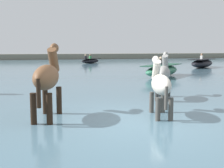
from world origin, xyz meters
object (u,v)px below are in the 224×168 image
object	(u,v)px
boat_near_starboard	(162,71)
boat_far_inshore	(161,67)
channel_buoy	(50,76)
horse_lead_pinto	(160,86)
boat_far_offshore	(90,61)
boat_mid_channel	(202,63)
horse_flank_grey	(164,75)
horse_trailing_bay	(47,79)

from	to	relation	value
boat_near_starboard	boat_far_inshore	distance (m)	5.24
channel_buoy	horse_lead_pinto	bearing A→B (deg)	-76.10
boat_far_offshore	boat_mid_channel	world-z (taller)	boat_mid_channel
horse_flank_grey	boat_mid_channel	world-z (taller)	horse_flank_grey
boat_mid_channel	channel_buoy	world-z (taller)	boat_mid_channel
channel_buoy	horse_trailing_bay	bearing A→B (deg)	-92.20
horse_lead_pinto	horse_trailing_bay	distance (m)	2.76
boat_far_offshore	horse_lead_pinto	bearing A→B (deg)	-96.03
horse_lead_pinto	channel_buoy	bearing A→B (deg)	103.90
horse_flank_grey	boat_far_offshore	xyz separation A→B (m)	(1.56, 23.00, -0.52)
boat_far_inshore	boat_far_offshore	distance (m)	11.73
horse_flank_grey	channel_buoy	xyz separation A→B (m)	(-3.48, 7.30, -0.64)
horse_lead_pinto	boat_far_inshore	distance (m)	15.46
horse_trailing_bay	boat_far_inshore	world-z (taller)	horse_trailing_bay
boat_far_inshore	boat_mid_channel	world-z (taller)	boat_mid_channel
boat_far_offshore	horse_trailing_bay	bearing A→B (deg)	-102.26
boat_near_starboard	boat_mid_channel	bearing A→B (deg)	43.80
boat_mid_channel	channel_buoy	size ratio (longest dim) A/B	5.37
boat_near_starboard	boat_far_offshore	bearing A→B (deg)	95.61
horse_lead_pinto	boat_far_offshore	world-z (taller)	horse_lead_pinto
horse_lead_pinto	boat_near_starboard	world-z (taller)	horse_lead_pinto
channel_buoy	boat_far_inshore	bearing A→B (deg)	27.72
horse_lead_pinto	boat_near_starboard	xyz separation A→B (m)	(4.24, 9.29, -0.40)
horse_lead_pinto	horse_flank_grey	bearing A→B (deg)	63.79
boat_near_starboard	boat_mid_channel	distance (m)	9.20
horse_flank_grey	boat_far_inshore	world-z (taller)	horse_flank_grey
horse_flank_grey	horse_lead_pinto	bearing A→B (deg)	-116.21
horse_flank_grey	boat_far_offshore	bearing A→B (deg)	86.13
horse_lead_pinto	boat_far_inshore	size ratio (longest dim) A/B	0.62
boat_far_offshore	channel_buoy	bearing A→B (deg)	-107.78
horse_trailing_bay	boat_far_inshore	size ratio (longest dim) A/B	0.74
horse_lead_pinto	boat_mid_channel	size ratio (longest dim) A/B	0.47
horse_trailing_bay	horse_flank_grey	bearing A→B (deg)	25.17
boat_far_inshore	horse_trailing_bay	bearing A→B (deg)	-123.44
boat_near_starboard	horse_trailing_bay	bearing A→B (deg)	-128.26
boat_near_starboard	boat_mid_channel	xyz separation A→B (m)	(6.64, 6.37, 0.02)
boat_far_inshore	channel_buoy	xyz separation A→B (m)	(-8.66, -4.55, -0.09)
boat_mid_channel	channel_buoy	bearing A→B (deg)	-155.29
boat_mid_channel	horse_trailing_bay	bearing A→B (deg)	-131.83
boat_near_starboard	horse_flank_grey	bearing A→B (deg)	-114.00
boat_near_starboard	boat_far_inshore	world-z (taller)	boat_near_starboard
horse_flank_grey	boat_far_inshore	size ratio (longest dim) A/B	0.65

